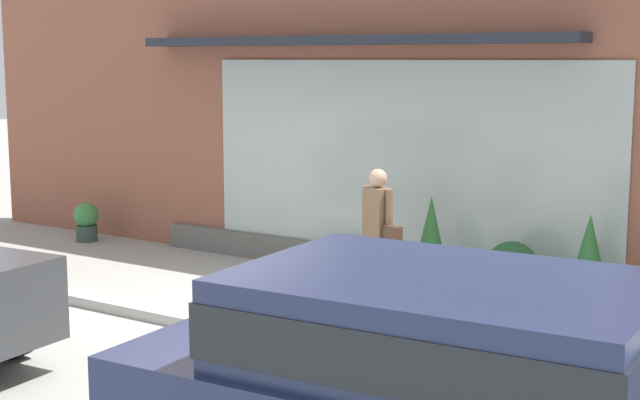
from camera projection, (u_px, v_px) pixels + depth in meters
name	position (u px, v px, depth m)	size (l,w,h in m)	color
ground_plane	(202.00, 323.00, 10.14)	(60.00, 60.00, 0.00)	#9E9B93
curb_strip	(189.00, 322.00, 9.96)	(14.00, 0.24, 0.12)	#B2B2AD
storefront	(356.00, 88.00, 12.38)	(14.00, 0.81, 5.02)	#935642
fire_hydrant	(326.00, 277.00, 10.44)	(0.40, 0.36, 0.83)	#4C8C47
pedestrian_with_handbag	(379.00, 227.00, 10.74)	(0.64, 0.37, 1.60)	#8E333D
parked_car_navy	(463.00, 389.00, 5.55)	(4.56, 2.25, 1.58)	navy
potted_plant_by_entrance	(589.00, 267.00, 10.35)	(0.44, 0.44, 1.15)	#9E6042
potted_plant_window_right	(86.00, 221.00, 14.59)	(0.39, 0.39, 0.61)	#33473D
potted_plant_trailing_edge	(325.00, 257.00, 12.31)	(0.34, 0.34, 0.51)	#4C4C51
potted_plant_near_hydrant	(512.00, 272.00, 10.68)	(0.62, 0.62, 0.78)	#B7B2A3
potted_plant_doorstep	(431.00, 248.00, 11.17)	(0.52, 0.52, 1.23)	#9E6042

